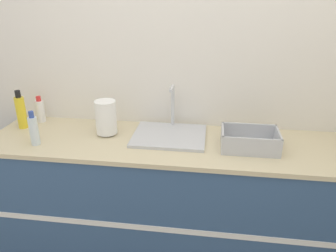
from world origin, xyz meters
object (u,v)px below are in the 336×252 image
object	(u,v)px
sink	(169,134)
bottle_white_spray	(40,110)
dish_rack	(249,142)
bottle_clear	(34,130)
bottle_yellow	(21,112)
paper_towel_roll	(106,118)

from	to	relation	value
sink	bottle_white_spray	distance (m)	0.99
dish_rack	bottle_clear	distance (m)	1.34
bottle_clear	bottle_yellow	size ratio (longest dim) A/B	0.81
bottle_white_spray	sink	bearing A→B (deg)	-8.03
sink	paper_towel_roll	world-z (taller)	sink
paper_towel_roll	bottle_yellow	size ratio (longest dim) A/B	0.86
bottle_white_spray	bottle_yellow	distance (m)	0.15
bottle_clear	bottle_yellow	world-z (taller)	bottle_yellow
bottle_yellow	bottle_clear	bearing A→B (deg)	-47.34
sink	bottle_white_spray	bearing A→B (deg)	171.97
bottle_white_spray	bottle_clear	xyz separation A→B (m)	(0.15, -0.37, 0.01)
sink	bottle_clear	world-z (taller)	sink
bottle_yellow	bottle_white_spray	bearing A→B (deg)	60.48
paper_towel_roll	bottle_clear	distance (m)	0.45
sink	bottle_white_spray	world-z (taller)	sink
dish_rack	bottle_white_spray	distance (m)	1.51
paper_towel_roll	dish_rack	distance (m)	0.94
paper_towel_roll	bottle_white_spray	bearing A→B (deg)	164.38
dish_rack	bottle_white_spray	xyz separation A→B (m)	(-1.49, 0.24, 0.04)
dish_rack	bottle_clear	world-z (taller)	bottle_clear
sink	bottle_yellow	xyz separation A→B (m)	(-1.05, 0.01, 0.10)
bottle_white_spray	bottle_yellow	size ratio (longest dim) A/B	0.71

